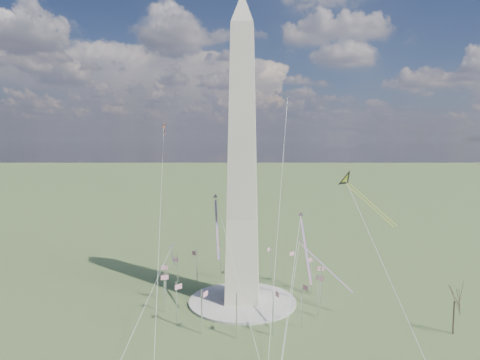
{
  "coord_description": "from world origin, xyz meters",
  "views": [
    {
      "loc": [
        8.46,
        -138.55,
        54.54
      ],
      "look_at": [
        -0.79,
        0.0,
        41.3
      ],
      "focal_mm": 32.0,
      "sensor_mm": 36.0,
      "label": 1
    }
  ],
  "objects": [
    {
      "name": "kite_streamer_right",
      "position": [
        24.66,
        -0.86,
        15.7
      ],
      "size": [
        16.66,
        13.64,
        13.96
      ],
      "rotation": [
        0.0,
        0.0,
        4.04
      ],
      "color": "#F35726",
      "rests_on": "ground"
    },
    {
      "name": "plaza",
      "position": [
        0.0,
        0.0,
        0.4
      ],
      "size": [
        36.0,
        36.0,
        0.8
      ],
      "primitive_type": "cylinder",
      "color": "#BCB4AC",
      "rests_on": "ground"
    },
    {
      "name": "kite_small_red",
      "position": [
        -33.57,
        32.01,
        59.71
      ],
      "size": [
        1.38,
        2.09,
        4.51
      ],
      "rotation": [
        0.0,
        0.0,
        2.57
      ],
      "color": "#EE461C",
      "rests_on": "ground"
    },
    {
      "name": "kite_diamond_purple",
      "position": [
        -23.08,
        -2.31,
        18.67
      ],
      "size": [
        1.74,
        2.73,
        8.45
      ],
      "rotation": [
        0.0,
        0.0,
        2.64
      ],
      "color": "navy",
      "rests_on": "ground"
    },
    {
      "name": "flagpole_ring",
      "position": [
        -0.0,
        -0.0,
        7.27
      ],
      "size": [
        54.4,
        54.4,
        13.0
      ],
      "color": "white",
      "rests_on": "ground"
    },
    {
      "name": "tree_near",
      "position": [
        60.58,
        -19.3,
        10.19
      ],
      "size": [
        8.16,
        8.16,
        14.29
      ],
      "color": "#4C3F2E",
      "rests_on": "ground"
    },
    {
      "name": "ground",
      "position": [
        0.0,
        0.0,
        0.0
      ],
      "size": [
        2000.0,
        2000.0,
        0.0
      ],
      "primitive_type": "plane",
      "color": "#3E5329",
      "rests_on": "ground"
    },
    {
      "name": "kite_streamer_left",
      "position": [
        19.3,
        -10.75,
        25.24
      ],
      "size": [
        2.66,
        23.54,
        16.16
      ],
      "rotation": [
        0.0,
        0.0,
        3.2
      ],
      "color": "#F35726",
      "rests_on": "ground"
    },
    {
      "name": "kite_small_white",
      "position": [
        16.58,
        50.94,
        72.35
      ],
      "size": [
        1.13,
        1.82,
        4.15
      ],
      "rotation": [
        0.0,
        0.0,
        2.73
      ],
      "color": "white",
      "rests_on": "ground"
    },
    {
      "name": "kite_streamer_mid",
      "position": [
        -8.61,
        -0.18,
        29.28
      ],
      "size": [
        5.32,
        24.34,
        16.79
      ],
      "rotation": [
        0.0,
        0.0,
        3.3
      ],
      "color": "#F35726",
      "rests_on": "ground"
    },
    {
      "name": "kite_delta_black",
      "position": [
        34.95,
        4.6,
        40.35
      ],
      "size": [
        18.15,
        16.92,
        16.67
      ],
      "rotation": [
        0.0,
        0.0,
        3.99
      ],
      "color": "black",
      "rests_on": "ground"
    },
    {
      "name": "washington_monument",
      "position": [
        0.0,
        0.0,
        47.95
      ],
      "size": [
        15.56,
        15.56,
        100.0
      ],
      "color": "beige",
      "rests_on": "plaza"
    }
  ]
}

